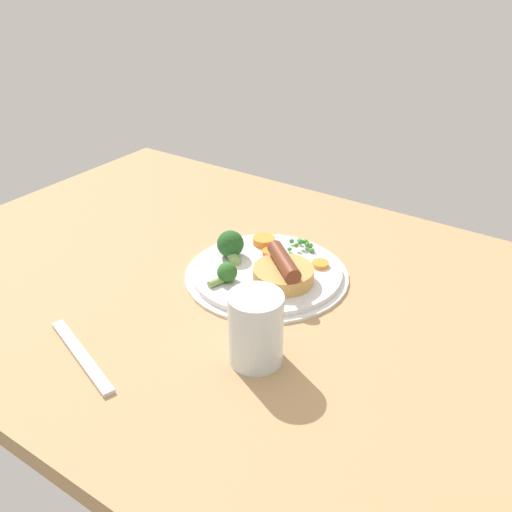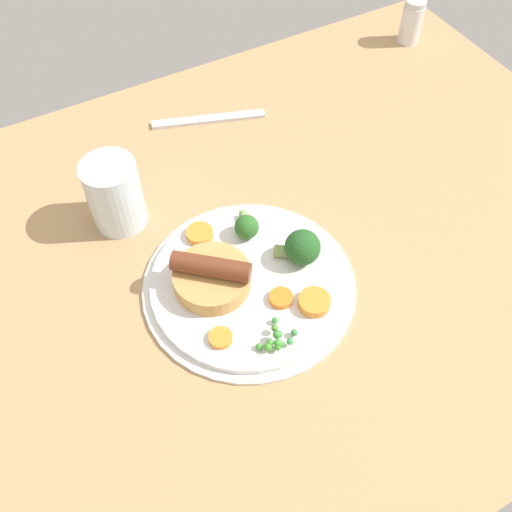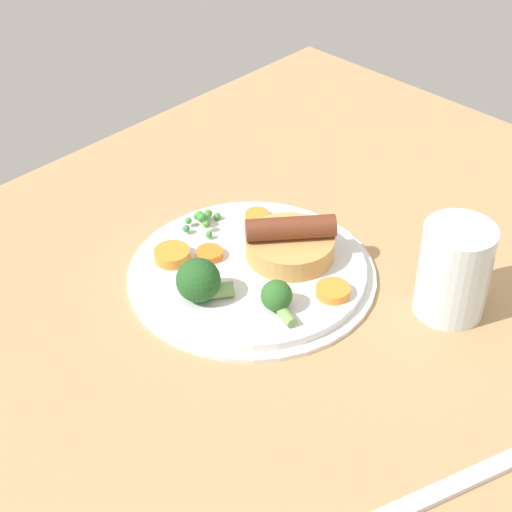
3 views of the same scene
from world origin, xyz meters
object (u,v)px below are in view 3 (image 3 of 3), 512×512
dinner_plate (252,272)px  carrot_slice_0 (210,254)px  drinking_glass (454,270)px  sausage_pudding (290,242)px  carrot_slice_2 (257,216)px  pea_pile (202,219)px  broccoli_floret_near (200,281)px  carrot_slice_1 (172,255)px  fork (444,490)px  broccoli_floret_far (277,297)px  carrot_slice_4 (333,291)px

dinner_plate → carrot_slice_0: 4.99cm
drinking_glass → sausage_pudding: bearing=110.0°
sausage_pudding → carrot_slice_2: size_ratio=3.41×
pea_pile → carrot_slice_0: (-3.38, -4.74, -0.58)cm
dinner_plate → carrot_slice_0: bearing=114.8°
broccoli_floret_near → carrot_slice_2: size_ratio=2.13×
carrot_slice_1 → drinking_glass: bearing=-58.4°
carrot_slice_2 → drinking_glass: drinking_glass is taller
sausage_pudding → broccoli_floret_near: 11.69cm
carrot_slice_0 → fork: size_ratio=0.16×
dinner_plate → broccoli_floret_near: bearing=179.3°
broccoli_floret_far → carrot_slice_0: (1.16, 11.10, -1.11)cm
broccoli_floret_far → fork: 25.15cm
sausage_pudding → broccoli_floret_far: (-7.41, -5.04, -0.23)cm
dinner_plate → carrot_slice_1: carrot_slice_1 is taller
broccoli_floret_far → fork: (-6.01, -24.28, -2.61)cm
dinner_plate → carrot_slice_1: size_ratio=6.91×
sausage_pudding → carrot_slice_4: 7.93cm
broccoli_floret_far → carrot_slice_0: size_ratio=1.73×
broccoli_floret_far → fork: bearing=-174.6°
carrot_slice_2 → carrot_slice_4: carrot_slice_4 is taller
dinner_plate → broccoli_floret_near: broccoli_floret_near is taller
carrot_slice_1 → broccoli_floret_near: bearing=-107.6°
carrot_slice_0 → carrot_slice_4: (4.42, -13.67, 0.06)cm
carrot_slice_0 → carrot_slice_2: size_ratio=1.03×
carrot_slice_4 → fork: carrot_slice_4 is taller
dinner_plate → sausage_pudding: sausage_pudding is taller
drinking_glass → carrot_slice_4: bearing=131.4°
broccoli_floret_near → sausage_pudding: bearing=-154.4°
broccoli_floret_far → broccoli_floret_near: bearing=50.5°
dinner_plate → broccoli_floret_far: (-3.19, -6.71, 2.35)cm
carrot_slice_0 → carrot_slice_4: bearing=-72.1°
carrot_slice_4 → broccoli_floret_near: bearing=136.0°
broccoli_floret_far → drinking_glass: (13.43, -11.46, 2.11)cm
broccoli_floret_far → carrot_slice_1: bearing=27.5°
sausage_pudding → carrot_slice_2: 7.96cm
carrot_slice_1 → broccoli_floret_far: bearing=-81.7°
carrot_slice_4 → fork: size_ratio=0.20×
sausage_pudding → pea_pile: (-2.87, 10.80, -0.75)cm
sausage_pudding → carrot_slice_1: sausage_pudding is taller
carrot_slice_1 → dinner_plate: bearing=-53.2°
dinner_plate → carrot_slice_2: carrot_slice_2 is taller
carrot_slice_0 → drinking_glass: (12.26, -22.56, 3.22)cm
broccoli_floret_far → carrot_slice_1: 13.78cm
carrot_slice_1 → carrot_slice_2: bearing=-5.6°
sausage_pudding → pea_pile: bearing=-35.1°
pea_pile → carrot_slice_4: bearing=-86.8°
carrot_slice_1 → fork: bearing=-96.1°
broccoli_floret_far → carrot_slice_2: (9.96, 12.45, -1.16)cm
carrot_slice_2 → sausage_pudding: bearing=-109.0°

